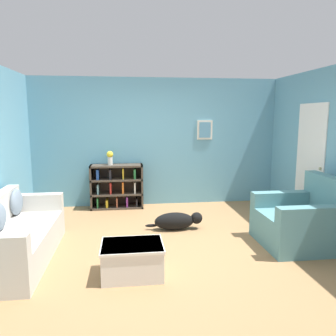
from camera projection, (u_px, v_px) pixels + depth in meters
name	position (u px, v px, depth m)	size (l,w,h in m)	color
ground_plane	(171.00, 243.00, 4.77)	(14.00, 14.00, 0.00)	#997047
wall_back	(157.00, 142.00, 6.77)	(5.60, 0.13, 2.60)	#609EB7
couch	(13.00, 238.00, 4.17)	(0.81, 1.94, 0.80)	beige
bookshelf	(117.00, 187.00, 6.58)	(1.04, 0.36, 0.88)	#42382D
recliner_chair	(303.00, 221.00, 4.67)	(1.05, 1.02, 0.99)	slate
coffee_table	(132.00, 258.00, 3.79)	(0.71, 0.54, 0.38)	silver
dog	(177.00, 221.00, 5.33)	(0.94, 0.26, 0.29)	black
vase	(110.00, 157.00, 6.45)	(0.13, 0.13, 0.28)	silver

